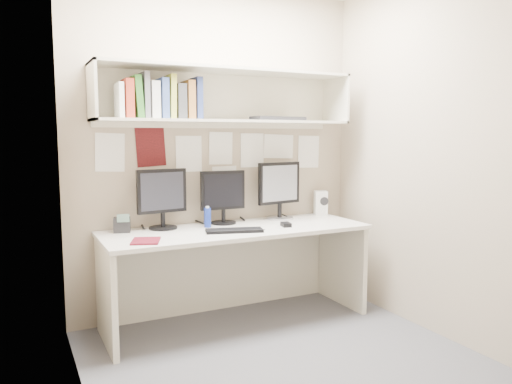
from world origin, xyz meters
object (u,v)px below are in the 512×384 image
monitor_left (162,196)px  speaker (321,203)px  desk_phone (122,225)px  monitor_center (223,194)px  keyboard (234,230)px  desk (237,275)px  monitor_right (279,188)px  maroon_notebook (146,241)px

monitor_left → speaker: monitor_left is taller
monitor_left → desk_phone: monitor_left is taller
monitor_center → keyboard: monitor_center is taller
monitor_center → keyboard: size_ratio=1.02×
monitor_left → desk: bearing=-30.7°
speaker → monitor_center: bearing=-156.8°
desk_phone → keyboard: bearing=-10.9°
desk → desk_phone: 0.93m
speaker → desk_phone: size_ratio=1.52×
monitor_center → desk_phone: size_ratio=3.01×
monitor_center → keyboard: (-0.06, -0.35, -0.22)m
desk → monitor_right: (0.49, 0.22, 0.62)m
desk → desk_phone: bearing=165.1°
monitor_right → maroon_notebook: bearing=-170.5°
desk → speaker: 1.06m
desk → desk_phone: desk_phone is taller
desk → monitor_left: (-0.51, 0.22, 0.61)m
keyboard → desk_phone: size_ratio=2.94×
maroon_notebook → monitor_left: bearing=81.1°
monitor_center → monitor_right: bearing=2.7°
desk → speaker: size_ratio=9.49×
monitor_right → desk: bearing=-164.6°
monitor_center → monitor_right: (0.51, -0.00, 0.03)m
keyboard → maroon_notebook: (-0.66, -0.05, -0.00)m
monitor_right → desk_phone: size_ratio=3.39×
maroon_notebook → speaker: bearing=35.0°
desk → keyboard: (-0.08, -0.13, 0.37)m
keyboard → desk_phone: 0.81m
maroon_notebook → desk_phone: size_ratio=1.55×
keyboard → monitor_left: bearing=156.5°
maroon_notebook → monitor_right: bearing=38.8°
monitor_left → desk_phone: (-0.30, -0.00, -0.19)m
desk → desk_phone: (-0.81, 0.22, 0.42)m
monitor_right → maroon_notebook: size_ratio=2.19×
desk → monitor_left: monitor_left is taller
monitor_center → monitor_right: size_ratio=0.89×
monitor_right → maroon_notebook: (-1.22, -0.40, -0.25)m
speaker → monitor_right: bearing=-155.3°
monitor_right → desk_phone: (-1.29, -0.00, -0.20)m
monitor_left → maroon_notebook: 0.52m
desk_phone → desk: bearing=-0.3°
monitor_center → maroon_notebook: bearing=-147.9°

